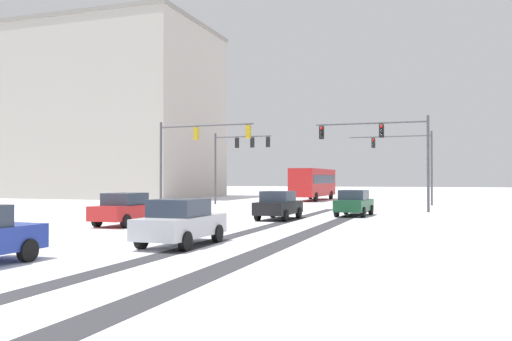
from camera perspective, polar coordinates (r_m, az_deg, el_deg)
wheel_track_left_lane at (r=24.42m, az=0.00°, el=-6.32°), size 0.78×34.89×0.01m
wheel_track_right_lane at (r=23.69m, az=6.08°, el=-6.49°), size 0.95×34.89×0.01m
sidewalk_kerb_right at (r=21.49m, az=20.70°, el=-6.86°), size 4.00×34.89×0.12m
traffic_signal_far_left at (r=48.09m, az=-2.03°, el=2.03°), size 5.49×0.51×6.50m
traffic_signal_near_right at (r=37.03m, az=13.76°, el=2.83°), size 7.57×0.41×6.50m
traffic_signal_far_right at (r=49.01m, az=15.83°, el=1.69°), size 7.24×0.40×6.50m
traffic_signal_near_left at (r=38.67m, az=-6.82°, el=2.65°), size 7.48×0.66×6.50m
car_dark_green_lead at (r=33.94m, az=10.42°, el=-3.41°), size 2.02×4.19×1.62m
car_black_second at (r=30.52m, az=2.42°, el=-3.71°), size 1.95×4.16×1.62m
car_red_third at (r=27.36m, az=-13.69°, el=-4.01°), size 1.89×4.13×1.62m
car_silver_fourth at (r=18.77m, az=-8.03°, el=-5.46°), size 1.85×4.11×1.62m
bus_oncoming at (r=58.11m, az=6.15°, el=-1.21°), size 2.82×11.04×3.38m
office_building_far_left_block at (r=71.63m, az=-16.07°, el=5.81°), size 27.64×17.72×21.26m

